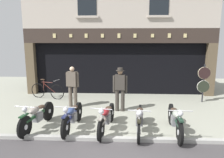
{
  "coord_description": "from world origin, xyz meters",
  "views": [
    {
      "loc": [
        0.17,
        -5.34,
        2.75
      ],
      "look_at": [
        -0.22,
        2.57,
        1.28
      ],
      "focal_mm": 33.8,
      "sensor_mm": 36.0,
      "label": 1
    }
  ],
  "objects": [
    {
      "name": "motorcycle_center_right",
      "position": [
        0.7,
        0.68,
        0.42
      ],
      "size": [
        0.62,
        2.05,
        0.9
      ],
      "rotation": [
        0.0,
        0.0,
        3.04
      ],
      "color": "black",
      "rests_on": "ground"
    },
    {
      "name": "advert_board_near",
      "position": [
        -1.58,
        5.4,
        1.72
      ],
      "size": [
        0.72,
        0.03,
        1.01
      ],
      "color": "silver"
    },
    {
      "name": "motorcycle_left",
      "position": [
        -2.48,
        0.79,
        0.43
      ],
      "size": [
        0.62,
        2.03,
        0.92
      ],
      "rotation": [
        0.0,
        0.0,
        3.0
      ],
      "color": "black",
      "rests_on": "ground"
    },
    {
      "name": "motorcycle_center_left",
      "position": [
        -1.36,
        0.79,
        0.43
      ],
      "size": [
        0.62,
        1.99,
        0.92
      ],
      "rotation": [
        0.0,
        0.0,
        3.07
      ],
      "color": "black",
      "rests_on": "ground"
    },
    {
      "name": "leaning_bicycle",
      "position": [
        -3.39,
        4.23,
        0.38
      ],
      "size": [
        1.72,
        0.59,
        0.95
      ],
      "rotation": [
        0.0,
        0.0,
        -1.81
      ],
      "color": "black",
      "rests_on": "ground"
    },
    {
      "name": "salesman_left",
      "position": [
        -1.85,
        2.96,
        0.94
      ],
      "size": [
        0.55,
        0.3,
        1.7
      ],
      "rotation": [
        0.0,
        0.0,
        2.92
      ],
      "color": "brown",
      "rests_on": "ground"
    },
    {
      "name": "motorcycle_right",
      "position": [
        1.74,
        0.64,
        0.44
      ],
      "size": [
        0.62,
        2.11,
        0.94
      ],
      "rotation": [
        0.0,
        0.0,
        3.08
      ],
      "color": "black",
      "rests_on": "ground"
    },
    {
      "name": "shopkeeper_center",
      "position": [
        0.09,
        2.6,
        0.94
      ],
      "size": [
        0.56,
        0.33,
        1.71
      ],
      "rotation": [
        0.0,
        0.0,
        3.04
      ],
      "color": "#38332D",
      "rests_on": "ground"
    },
    {
      "name": "motorcycle_center",
      "position": [
        -0.3,
        0.76,
        0.42
      ],
      "size": [
        0.62,
        2.06,
        0.92
      ],
      "rotation": [
        0.0,
        0.0,
        2.99
      ],
      "color": "black",
      "rests_on": "ground"
    },
    {
      "name": "shop_facade",
      "position": [
        0.0,
        7.03,
        1.65
      ],
      "size": [
        9.73,
        4.42,
        5.95
      ],
      "color": "black",
      "rests_on": "ground"
    },
    {
      "name": "tyre_sign_pole",
      "position": [
        3.77,
        3.98,
        0.99
      ],
      "size": [
        0.55,
        0.07,
        1.71
      ],
      "color": "#232328",
      "rests_on": "ground"
    }
  ]
}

